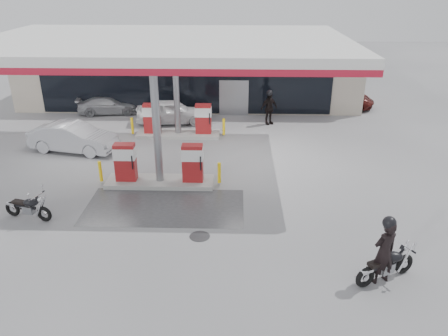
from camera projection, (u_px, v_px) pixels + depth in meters
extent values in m
plane|color=gray|center=(152.00, 207.00, 16.64)|extent=(90.00, 90.00, 0.00)
cube|color=#4C4C4F|center=(165.00, 207.00, 16.62)|extent=(6.00, 3.00, 0.00)
cylinder|color=#38383A|center=(200.00, 236.00, 14.75)|extent=(0.70, 0.70, 0.01)
cube|color=#C1B4A1|center=(192.00, 70.00, 30.43)|extent=(22.00, 8.00, 4.00)
cube|color=black|center=(185.00, 93.00, 26.99)|extent=(18.00, 0.10, 2.60)
cube|color=#AE152A|center=(184.00, 58.00, 26.08)|extent=(22.00, 0.25, 1.00)
cube|color=navy|center=(302.00, 59.00, 25.83)|extent=(3.50, 0.12, 0.80)
cube|color=gray|center=(234.00, 98.00, 27.00)|extent=(1.80, 0.14, 2.20)
cube|color=silver|center=(164.00, 45.00, 19.04)|extent=(16.00, 10.00, 0.60)
cube|color=#AE152A|center=(142.00, 72.00, 14.60)|extent=(16.00, 0.12, 0.24)
cube|color=#AE152A|center=(179.00, 34.00, 23.64)|extent=(16.00, 0.12, 0.24)
cylinder|color=gray|center=(157.00, 125.00, 17.41)|extent=(0.32, 0.32, 5.00)
cylinder|color=gray|center=(176.00, 89.00, 22.89)|extent=(0.32, 0.32, 5.00)
cube|color=#9E9E99|center=(160.00, 182.00, 18.43)|extent=(4.50, 1.30, 0.18)
cube|color=maroon|center=(125.00, 162.00, 18.10)|extent=(0.85, 0.48, 1.60)
cube|color=maroon|center=(193.00, 163.00, 18.03)|extent=(0.85, 0.48, 1.60)
cube|color=silver|center=(125.00, 153.00, 17.94)|extent=(0.88, 0.52, 0.50)
cube|color=silver|center=(192.00, 154.00, 17.86)|extent=(0.88, 0.52, 0.50)
cylinder|color=yellow|center=(100.00, 171.00, 18.31)|extent=(0.14, 0.14, 0.90)
cylinder|color=yellow|center=(219.00, 173.00, 18.17)|extent=(0.14, 0.14, 0.90)
cube|color=#9E9E99|center=(178.00, 134.00, 23.90)|extent=(4.50, 1.30, 0.18)
cube|color=maroon|center=(152.00, 118.00, 23.58)|extent=(0.85, 0.48, 1.60)
cube|color=maroon|center=(203.00, 119.00, 23.50)|extent=(0.85, 0.48, 1.60)
cube|color=silver|center=(151.00, 111.00, 23.42)|extent=(0.88, 0.52, 0.50)
cube|color=silver|center=(203.00, 112.00, 23.34)|extent=(0.88, 0.52, 0.50)
cylinder|color=yellow|center=(132.00, 126.00, 23.79)|extent=(0.14, 0.14, 0.90)
cylinder|color=yellow|center=(224.00, 127.00, 23.65)|extent=(0.14, 0.14, 0.90)
torus|color=black|center=(404.00, 264.00, 12.83)|extent=(0.64, 0.42, 0.64)
torus|color=black|center=(365.00, 277.00, 12.26)|extent=(0.64, 0.42, 0.64)
cube|color=gray|center=(386.00, 268.00, 12.53)|extent=(0.49, 0.42, 0.32)
cube|color=black|center=(383.00, 266.00, 12.43)|extent=(0.90, 0.53, 0.09)
ellipsoid|color=black|center=(393.00, 256.00, 12.45)|extent=(0.68, 0.57, 0.30)
cube|color=black|center=(378.00, 263.00, 12.27)|extent=(0.64, 0.49, 0.11)
cylinder|color=silver|center=(403.00, 244.00, 12.45)|extent=(0.40, 0.74, 0.04)
sphere|color=silver|center=(405.00, 247.00, 12.55)|extent=(0.19, 0.19, 0.19)
cylinder|color=silver|center=(368.00, 273.00, 12.49)|extent=(0.89, 0.51, 0.09)
imported|color=black|center=(384.00, 252.00, 12.21)|extent=(0.86, 0.73, 2.00)
torus|color=black|center=(44.00, 214.00, 15.55)|extent=(0.60, 0.28, 0.59)
torus|color=black|center=(13.00, 209.00, 15.90)|extent=(0.60, 0.28, 0.59)
cube|color=gray|center=(29.00, 210.00, 15.68)|extent=(0.44, 0.33, 0.29)
cube|color=black|center=(25.00, 207.00, 15.68)|extent=(0.88, 0.32, 0.08)
ellipsoid|color=black|center=(31.00, 202.00, 15.52)|extent=(0.61, 0.44, 0.27)
cube|color=black|center=(20.00, 202.00, 15.67)|extent=(0.58, 0.36, 0.10)
cylinder|color=silver|center=(36.00, 196.00, 15.32)|extent=(0.22, 0.73, 0.04)
sphere|color=silver|center=(40.00, 200.00, 15.34)|extent=(0.18, 0.18, 0.18)
cylinder|color=silver|center=(21.00, 208.00, 15.97)|extent=(0.87, 0.30, 0.08)
imported|color=white|center=(172.00, 112.00, 25.68)|extent=(4.28, 2.10, 1.41)
imported|color=slate|center=(154.00, 116.00, 24.58)|extent=(0.62, 0.77, 1.54)
imported|color=#AFB0B7|center=(73.00, 137.00, 21.60)|extent=(4.57, 2.38, 1.43)
imported|color=gray|center=(108.00, 105.00, 27.51)|extent=(4.00, 2.15, 1.10)
imported|color=#4F1411|center=(340.00, 98.00, 28.89)|extent=(4.82, 3.31, 1.22)
imported|color=black|center=(269.00, 108.00, 25.42)|extent=(1.20, 0.98, 1.91)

